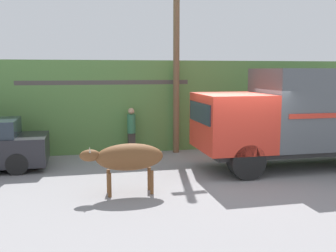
{
  "coord_description": "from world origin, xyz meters",
  "views": [
    {
      "loc": [
        -4.5,
        -10.35,
        3.06
      ],
      "look_at": [
        -2.17,
        -0.08,
        1.57
      ],
      "focal_mm": 42.0,
      "sensor_mm": 36.0,
      "label": 1
    }
  ],
  "objects": [
    {
      "name": "utility_pole",
      "position": [
        -0.98,
        3.78,
        3.41
      ],
      "size": [
        0.9,
        0.23,
        6.6
      ],
      "color": "brown",
      "rests_on": "ground_plane"
    },
    {
      "name": "brown_cow",
      "position": [
        -3.37,
        -0.84,
        0.92
      ],
      "size": [
        2.06,
        0.67,
        1.27
      ],
      "rotation": [
        0.0,
        0.0,
        0.24
      ],
      "color": "brown",
      "rests_on": "ground_plane"
    },
    {
      "name": "pedestrian_on_hill",
      "position": [
        -2.67,
        3.74,
        0.96
      ],
      "size": [
        0.33,
        0.33,
        1.72
      ],
      "rotation": [
        0.0,
        0.0,
        3.25
      ],
      "color": "#38332D",
      "rests_on": "ground_plane"
    },
    {
      "name": "building_backdrop",
      "position": [
        -3.56,
        5.48,
        1.37
      ],
      "size": [
        6.24,
        2.7,
        2.71
      ],
      "color": "#B2BCAD",
      "rests_on": "ground_plane"
    },
    {
      "name": "hillside_embankment",
      "position": [
        0.0,
        7.56,
        1.72
      ],
      "size": [
        32.0,
        6.87,
        3.44
      ],
      "color": "#568442",
      "rests_on": "ground_plane"
    },
    {
      "name": "ground_plane",
      "position": [
        0.0,
        0.0,
        0.0
      ],
      "size": [
        60.0,
        60.0,
        0.0
      ],
      "primitive_type": "plane",
      "color": "gray"
    },
    {
      "name": "cargo_truck",
      "position": [
        2.52,
        0.65,
        1.72
      ],
      "size": [
        6.7,
        2.32,
        3.12
      ],
      "rotation": [
        0.0,
        0.0,
        0.02
      ],
      "color": "#2D2D2D",
      "rests_on": "ground_plane"
    }
  ]
}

